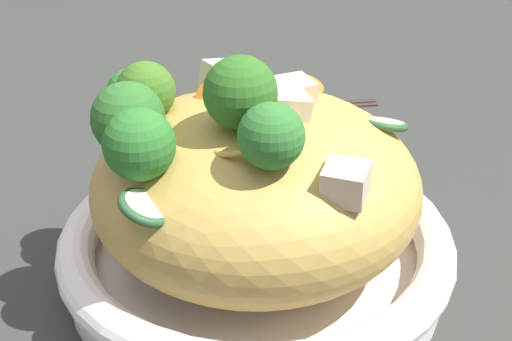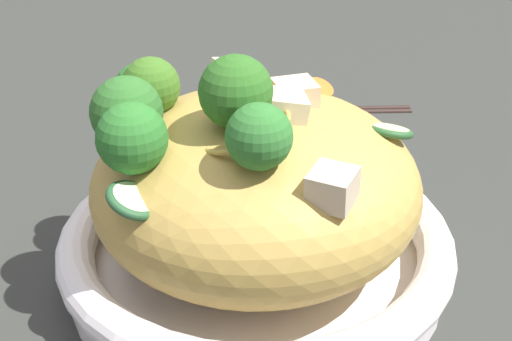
{
  "view_description": "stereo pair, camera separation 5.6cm",
  "coord_description": "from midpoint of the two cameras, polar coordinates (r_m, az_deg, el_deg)",
  "views": [
    {
      "loc": [
        -0.3,
        -0.39,
        0.37
      ],
      "look_at": [
        0.0,
        0.0,
        0.1
      ],
      "focal_mm": 53.06,
      "sensor_mm": 36.0,
      "label": 1
    },
    {
      "loc": [
        -0.25,
        -0.42,
        0.37
      ],
      "look_at": [
        0.0,
        0.0,
        0.1
      ],
      "focal_mm": 53.06,
      "sensor_mm": 36.0,
      "label": 2
    }
  ],
  "objects": [
    {
      "name": "chopsticks_pair",
      "position": [
        0.89,
        0.64,
        4.83
      ],
      "size": [
        0.2,
        0.12,
        0.01
      ],
      "color": "black",
      "rests_on": "ground_plane"
    },
    {
      "name": "carrot_coins",
      "position": [
        0.56,
        -5.76,
        4.58
      ],
      "size": [
        0.18,
        0.06,
        0.04
      ],
      "color": "orange",
      "rests_on": "serving_bowl"
    },
    {
      "name": "noodle_heap",
      "position": [
        0.57,
        -2.83,
        -1.19
      ],
      "size": [
        0.25,
        0.25,
        0.14
      ],
      "color": "#BB9646",
      "rests_on": "serving_bowl"
    },
    {
      "name": "broccoli_florets",
      "position": [
        0.52,
        -9.29,
        4.16
      ],
      "size": [
        0.12,
        0.2,
        0.08
      ],
      "color": "#96AD76",
      "rests_on": "serving_bowl"
    },
    {
      "name": "serving_bowl",
      "position": [
        0.6,
        -2.69,
        -6.07
      ],
      "size": [
        0.31,
        0.31,
        0.05
      ],
      "color": "white",
      "rests_on": "ground_plane"
    },
    {
      "name": "ground_plane",
      "position": [
        0.61,
        -2.64,
        -7.97
      ],
      "size": [
        3.0,
        3.0,
        0.0
      ],
      "primitive_type": "plane",
      "color": "#2F312C"
    },
    {
      "name": "zucchini_slices",
      "position": [
        0.54,
        -6.4,
        1.88
      ],
      "size": [
        0.25,
        0.17,
        0.04
      ],
      "color": "beige",
      "rests_on": "serving_bowl"
    },
    {
      "name": "chicken_chunks",
      "position": [
        0.54,
        -1.25,
        4.4
      ],
      "size": [
        0.07,
        0.19,
        0.05
      ],
      "color": "beige",
      "rests_on": "serving_bowl"
    }
  ]
}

